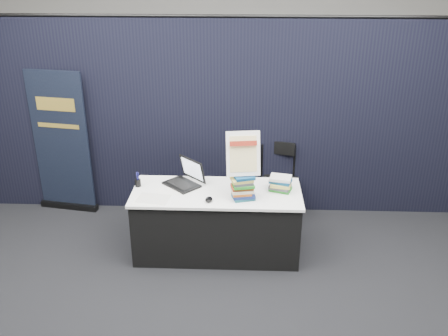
% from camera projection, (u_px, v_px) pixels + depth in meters
% --- Properties ---
extents(floor, '(8.00, 8.00, 0.00)m').
position_uv_depth(floor, '(214.00, 281.00, 5.11)').
color(floor, black).
rests_on(floor, ground).
extents(wall_back, '(8.00, 0.02, 3.50)m').
position_uv_depth(wall_back, '(228.00, 40.00, 8.04)').
color(wall_back, '#ACA9A2').
rests_on(wall_back, floor).
extents(drape_partition, '(6.00, 0.08, 2.40)m').
position_uv_depth(drape_partition, '(221.00, 120.00, 6.08)').
color(drape_partition, black).
rests_on(drape_partition, floor).
extents(display_table, '(1.80, 0.75, 0.75)m').
position_uv_depth(display_table, '(217.00, 222.00, 5.46)').
color(display_table, black).
rests_on(display_table, floor).
extents(laptop, '(0.45, 0.51, 0.28)m').
position_uv_depth(laptop, '(182.00, 178.00, 5.45)').
color(laptop, black).
rests_on(laptop, display_table).
extents(mouse, '(0.09, 0.13, 0.04)m').
position_uv_depth(mouse, '(209.00, 199.00, 5.09)').
color(mouse, black).
rests_on(mouse, display_table).
extents(brochure_left, '(0.30, 0.23, 0.00)m').
position_uv_depth(brochure_left, '(148.00, 201.00, 5.10)').
color(brochure_left, white).
rests_on(brochure_left, display_table).
extents(brochure_mid, '(0.36, 0.28, 0.00)m').
position_uv_depth(brochure_mid, '(153.00, 199.00, 5.15)').
color(brochure_mid, silver).
rests_on(brochure_mid, display_table).
extents(brochure_right, '(0.33, 0.27, 0.00)m').
position_uv_depth(brochure_right, '(169.00, 191.00, 5.31)').
color(brochure_right, white).
rests_on(brochure_right, display_table).
extents(pen_cup, '(0.08, 0.08, 0.08)m').
position_uv_depth(pen_cup, '(138.00, 183.00, 5.40)').
color(pen_cup, black).
rests_on(pen_cup, display_table).
extents(book_stack_tall, '(0.24, 0.21, 0.26)m').
position_uv_depth(book_stack_tall, '(243.00, 187.00, 5.10)').
color(book_stack_tall, '#17505A').
rests_on(book_stack_tall, display_table).
extents(book_stack_short, '(0.26, 0.23, 0.16)m').
position_uv_depth(book_stack_short, '(281.00, 184.00, 5.30)').
color(book_stack_short, '#228123').
rests_on(book_stack_short, display_table).
extents(info_sign, '(0.36, 0.18, 0.47)m').
position_uv_depth(info_sign, '(243.00, 154.00, 4.99)').
color(info_sign, black).
rests_on(info_sign, book_stack_tall).
extents(pullup_banner, '(0.78, 0.23, 1.81)m').
position_uv_depth(pullup_banner, '(62.00, 150.00, 6.22)').
color(pullup_banner, black).
rests_on(pullup_banner, floor).
extents(stacking_chair, '(0.53, 0.54, 0.94)m').
position_uv_depth(stacking_chair, '(278.00, 178.00, 6.14)').
color(stacking_chair, black).
rests_on(stacking_chair, floor).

